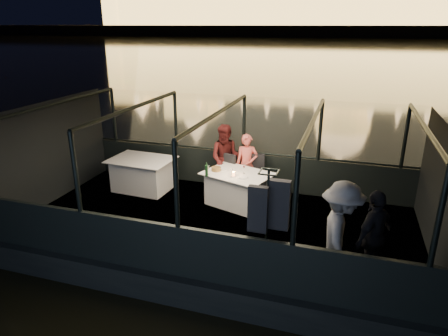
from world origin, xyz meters
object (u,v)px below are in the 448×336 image
(person_woman_coral, at_px, (247,164))
(passenger_stripe, at_px, (340,236))
(coat_stand, at_px, (266,230))
(wine_bottle, at_px, (207,170))
(chair_port_left, at_px, (225,177))
(passenger_dark, at_px, (374,232))
(dining_table_aft, at_px, (142,175))
(chair_port_right, at_px, (252,179))
(dining_table_central, at_px, (238,189))
(person_man_maroon, at_px, (226,162))

(person_woman_coral, height_order, passenger_stripe, passenger_stripe)
(coat_stand, distance_m, wine_bottle, 2.86)
(chair_port_left, bearing_deg, coat_stand, -40.85)
(passenger_dark, xyz_separation_m, wine_bottle, (-3.39, 1.69, 0.06))
(person_woman_coral, bearing_deg, dining_table_aft, 178.57)
(dining_table_aft, bearing_deg, chair_port_right, 8.80)
(chair_port_right, bearing_deg, dining_table_aft, -176.45)
(coat_stand, xyz_separation_m, person_woman_coral, (-1.17, 3.33, -0.15))
(coat_stand, xyz_separation_m, passenger_stripe, (1.09, 0.24, -0.05))
(dining_table_aft, relative_size, coat_stand, 0.79)
(chair_port_left, relative_size, coat_stand, 0.51)
(dining_table_central, height_order, person_woman_coral, person_woman_coral)
(dining_table_central, bearing_deg, chair_port_left, 134.03)
(chair_port_right, relative_size, person_woman_coral, 0.68)
(passenger_stripe, bearing_deg, person_man_maroon, 35.28)
(chair_port_right, xyz_separation_m, passenger_stripe, (2.08, -2.93, 0.40))
(dining_table_central, relative_size, chair_port_left, 1.49)
(wine_bottle, bearing_deg, coat_stand, -51.18)
(coat_stand, bearing_deg, passenger_dark, 18.77)
(chair_port_right, height_order, wine_bottle, wine_bottle)
(dining_table_central, height_order, wine_bottle, wine_bottle)
(dining_table_central, relative_size, dining_table_aft, 0.96)
(dining_table_aft, height_order, passenger_dark, passenger_dark)
(chair_port_right, height_order, passenger_stripe, passenger_stripe)
(chair_port_right, bearing_deg, passenger_stripe, -59.86)
(passenger_stripe, xyz_separation_m, passenger_dark, (0.50, 0.30, 0.00))
(person_man_maroon, bearing_deg, person_woman_coral, -10.08)
(person_woman_coral, bearing_deg, passenger_stripe, -67.99)
(chair_port_right, bearing_deg, person_woman_coral, 134.50)
(person_woman_coral, height_order, passenger_dark, passenger_dark)
(dining_table_aft, xyz_separation_m, passenger_stripe, (4.77, -2.52, 0.47))
(dining_table_central, distance_m, person_woman_coral, 0.81)
(person_man_maroon, bearing_deg, passenger_dark, -50.45)
(chair_port_right, bearing_deg, coat_stand, -77.94)
(dining_table_aft, distance_m, passenger_dark, 5.74)
(chair_port_right, xyz_separation_m, wine_bottle, (-0.81, -0.95, 0.47))
(person_woman_coral, distance_m, wine_bottle, 1.28)
(coat_stand, relative_size, passenger_dark, 1.23)
(wine_bottle, bearing_deg, passenger_stripe, -34.53)
(chair_port_right, bearing_deg, chair_port_left, -175.07)
(chair_port_right, bearing_deg, wine_bottle, -135.67)
(passenger_stripe, bearing_deg, dining_table_central, 37.28)
(dining_table_aft, xyz_separation_m, passenger_dark, (5.27, -2.22, 0.47))
(chair_port_right, xyz_separation_m, person_man_maroon, (-0.70, 0.15, 0.30))
(dining_table_aft, distance_m, person_man_maroon, 2.10)
(person_woman_coral, distance_m, person_man_maroon, 0.52)
(passenger_stripe, bearing_deg, coat_stand, 95.81)
(person_man_maroon, xyz_separation_m, wine_bottle, (-0.11, -1.10, 0.17))
(person_man_maroon, height_order, passenger_dark, passenger_dark)
(coat_stand, bearing_deg, dining_table_central, 114.59)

